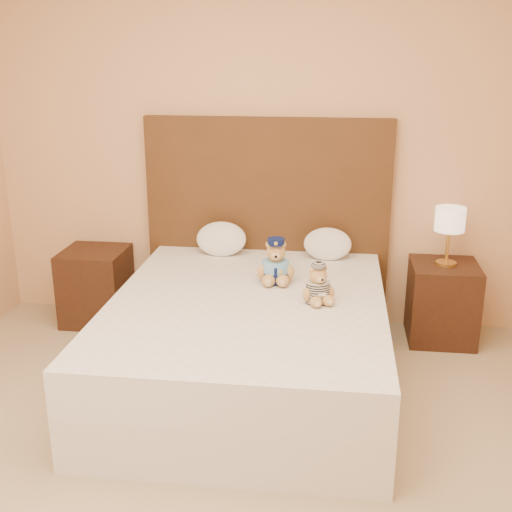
% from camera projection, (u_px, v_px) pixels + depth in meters
% --- Properties ---
extents(room_walls, '(4.04, 4.52, 2.72)m').
position_uv_depth(room_walls, '(221.00, 84.00, 2.67)').
color(room_walls, tan).
rests_on(room_walls, ground).
extents(bed, '(1.60, 2.00, 0.55)m').
position_uv_depth(bed, '(248.00, 342.00, 3.84)').
color(bed, white).
rests_on(bed, ground).
extents(headboard, '(1.75, 0.08, 1.50)m').
position_uv_depth(headboard, '(267.00, 222.00, 4.65)').
color(headboard, '#4A2B16').
rests_on(headboard, ground).
extents(nightstand_left, '(0.45, 0.45, 0.55)m').
position_uv_depth(nightstand_left, '(96.00, 286.00, 4.75)').
color(nightstand_left, '#351B11').
rests_on(nightstand_left, ground).
extents(nightstand_right, '(0.45, 0.45, 0.55)m').
position_uv_depth(nightstand_right, '(442.00, 302.00, 4.45)').
color(nightstand_right, '#351B11').
rests_on(nightstand_right, ground).
extents(lamp, '(0.20, 0.20, 0.40)m').
position_uv_depth(lamp, '(450.00, 222.00, 4.27)').
color(lamp, gold).
rests_on(lamp, nightstand_right).
extents(teddy_police, '(0.26, 0.26, 0.28)m').
position_uv_depth(teddy_police, '(276.00, 261.00, 3.99)').
color(teddy_police, '#A87441').
rests_on(teddy_police, bed).
extents(teddy_prisoner, '(0.27, 0.26, 0.23)m').
position_uv_depth(teddy_prisoner, '(318.00, 284.00, 3.68)').
color(teddy_prisoner, '#A87441').
rests_on(teddy_prisoner, bed).
extents(pillow_left, '(0.36, 0.23, 0.25)m').
position_uv_depth(pillow_left, '(221.00, 237.00, 4.54)').
color(pillow_left, white).
rests_on(pillow_left, bed).
extents(pillow_right, '(0.33, 0.21, 0.23)m').
position_uv_depth(pillow_right, '(328.00, 243.00, 4.45)').
color(pillow_right, white).
rests_on(pillow_right, bed).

